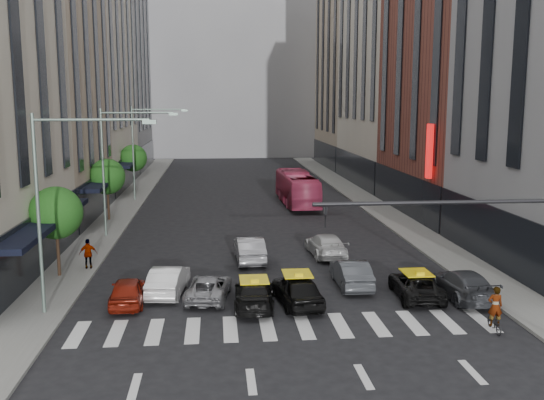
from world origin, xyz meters
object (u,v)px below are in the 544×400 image
object	(u,v)px
streetlamp_mid	(116,155)
taxi_left	(254,293)
streetlamp_far	(143,140)
taxi_center	(297,289)
bus	(297,188)
pedestrian_far	(88,254)
car_red	(128,291)
streetlamp_near	(59,187)
car_white_front	(168,280)
motorcycle	(494,322)

from	to	relation	value
streetlamp_mid	taxi_left	xyz separation A→B (m)	(8.64, -15.77, -5.24)
streetlamp_far	taxi_center	size ratio (longest dim) A/B	2.02
bus	pedestrian_far	distance (m)	25.93
car_red	pedestrian_far	size ratio (longest dim) A/B	2.29
car_red	streetlamp_mid	bearing A→B (deg)	-81.78
car_red	streetlamp_near	bearing A→B (deg)	21.75
pedestrian_far	taxi_left	bearing A→B (deg)	135.85
bus	streetlamp_mid	bearing A→B (deg)	39.07
streetlamp_mid	taxi_center	size ratio (longest dim) A/B	2.02
streetlamp_near	car_white_front	size ratio (longest dim) A/B	2.05
taxi_left	streetlamp_near	bearing A→B (deg)	4.84
streetlamp_mid	pedestrian_far	size ratio (longest dim) A/B	5.19
streetlamp_far	car_red	bearing A→B (deg)	-85.10
taxi_center	car_red	bearing A→B (deg)	-13.43
streetlamp_near	car_white_front	xyz separation A→B (m)	(4.46, 2.61, -5.18)
car_red	car_white_front	xyz separation A→B (m)	(1.81, 1.45, 0.05)
streetlamp_far	bus	size ratio (longest dim) A/B	0.81
car_white_front	taxi_left	size ratio (longest dim) A/B	0.97
streetlamp_mid	motorcycle	distance (m)	27.71
motorcycle	taxi_left	bearing A→B (deg)	-16.93
streetlamp_far	taxi_left	size ratio (longest dim) A/B	1.97
car_red	bus	world-z (taller)	bus
streetlamp_mid	pedestrian_far	world-z (taller)	streetlamp_mid
car_red	taxi_center	distance (m)	8.12
streetlamp_near	taxi_left	size ratio (longest dim) A/B	1.97
car_red	bus	size ratio (longest dim) A/B	0.36
taxi_center	streetlamp_near	bearing A→B (deg)	-5.84
streetlamp_near	taxi_left	world-z (taller)	streetlamp_near
taxi_center	streetlamp_far	bearing A→B (deg)	-78.95
streetlamp_far	car_white_front	xyz separation A→B (m)	(4.46, -29.39, -5.18)
taxi_center	bus	size ratio (longest dim) A/B	0.40
car_red	bus	distance (m)	29.78
taxi_left	motorcycle	world-z (taller)	taxi_left
car_white_front	motorcycle	distance (m)	15.52
streetlamp_mid	streetlamp_far	xyz separation A→B (m)	(0.00, 16.00, 0.00)
streetlamp_far	motorcycle	xyz separation A→B (m)	(18.59, -35.80, -5.50)
streetlamp_far	streetlamp_near	bearing A→B (deg)	-90.00
car_red	motorcycle	distance (m)	16.70
streetlamp_near	pedestrian_far	world-z (taller)	streetlamp_near
taxi_left	taxi_center	xyz separation A→B (m)	(2.07, 0.11, 0.10)
streetlamp_near	streetlamp_far	distance (m)	32.00
bus	motorcycle	bearing A→B (deg)	95.63
streetlamp_near	bus	world-z (taller)	streetlamp_near
pedestrian_far	car_white_front	bearing A→B (deg)	130.00
streetlamp_far	motorcycle	distance (m)	40.71
streetlamp_far	car_white_front	distance (m)	30.18
car_red	taxi_left	size ratio (longest dim) A/B	0.87
car_white_front	taxi_left	bearing A→B (deg)	157.30
streetlamp_near	taxi_center	size ratio (longest dim) A/B	2.02
car_white_front	bus	distance (m)	27.75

